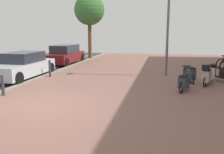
{
  "coord_description": "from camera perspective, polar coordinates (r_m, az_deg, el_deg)",
  "views": [
    {
      "loc": [
        4.03,
        -7.11,
        2.48
      ],
      "look_at": [
        2.33,
        0.88,
        0.91
      ],
      "focal_mm": 38.22,
      "sensor_mm": 36.0,
      "label": 1
    }
  ],
  "objects": [
    {
      "name": "scooter_near",
      "position": [
        12.37,
        18.2,
        0.68
      ],
      "size": [
        0.61,
        1.8,
        0.79
      ],
      "color": "black",
      "rests_on": "ground"
    },
    {
      "name": "parked_car_near",
      "position": [
        13.8,
        -20.61,
        2.52
      ],
      "size": [
        1.88,
        4.37,
        1.37
      ],
      "color": "silver",
      "rests_on": "ground"
    },
    {
      "name": "street_tree",
      "position": [
        21.93,
        -5.44,
        15.58
      ],
      "size": [
        2.67,
        2.67,
        5.68
      ],
      "color": "brown",
      "rests_on": "ground"
    },
    {
      "name": "scooter_far",
      "position": [
        13.05,
        24.99,
        0.82
      ],
      "size": [
        0.99,
        1.68,
        0.95
      ],
      "color": "black",
      "rests_on": "ground"
    },
    {
      "name": "bollard_far",
      "position": [
        13.62,
        -14.66,
        1.97
      ],
      "size": [
        0.12,
        0.12,
        0.91
      ],
      "color": "#38383D",
      "rests_on": "ground"
    },
    {
      "name": "parked_car_far",
      "position": [
        19.04,
        -11.17,
        5.26
      ],
      "size": [
        1.83,
        4.43,
        1.45
      ],
      "color": "maroon",
      "rests_on": "ground"
    },
    {
      "name": "bollard_near",
      "position": [
        10.25,
        -24.7,
        -1.8
      ],
      "size": [
        0.12,
        0.12,
        0.81
      ],
      "color": "#38383D",
      "rests_on": "ground"
    },
    {
      "name": "scooter_mid",
      "position": [
        11.92,
        21.86,
        0.34
      ],
      "size": [
        0.93,
        1.68,
        1.04
      ],
      "color": "black",
      "rests_on": "ground"
    },
    {
      "name": "scooter_extra",
      "position": [
        10.47,
        16.9,
        -1.18
      ],
      "size": [
        0.77,
        1.61,
        0.77
      ],
      "color": "black",
      "rests_on": "ground"
    },
    {
      "name": "lamp_post",
      "position": [
        13.72,
        13.37,
        14.91
      ],
      "size": [
        0.2,
        0.52,
        6.38
      ],
      "color": "slate",
      "rests_on": "ground"
    },
    {
      "name": "ground",
      "position": [
        7.97,
        -7.74,
        -7.53
      ],
      "size": [
        21.0,
        40.0,
        0.13
      ],
      "color": "#29262E"
    }
  ]
}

